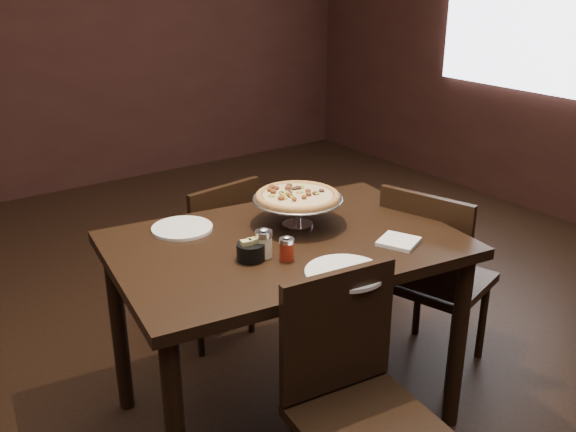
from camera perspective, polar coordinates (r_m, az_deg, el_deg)
room at (r=2.24m, az=1.07°, el=11.57°), size 6.04×7.04×2.84m
dining_table at (r=2.49m, az=-0.27°, el=-4.38°), size 1.40×1.04×0.81m
pizza_stand at (r=2.53m, az=0.86°, el=1.73°), size 0.36×0.36×0.15m
parmesan_shaker at (r=2.29m, az=-2.17°, el=-2.42°), size 0.06×0.06×0.11m
pepper_flake_shaker at (r=2.26m, az=-0.13°, el=-2.91°), size 0.05×0.05×0.09m
packet_caddy at (r=2.27m, az=-3.34°, el=-3.12°), size 0.10×0.10×0.08m
napkin_stack at (r=2.44m, az=9.80°, el=-2.25°), size 0.18×0.18×0.01m
plate_left at (r=2.57m, az=-9.40°, el=-1.07°), size 0.24×0.24×0.01m
plate_near at (r=2.18m, az=5.08°, el=-5.05°), size 0.27×0.27×0.01m
serving_spatula at (r=2.44m, az=1.95°, el=0.87°), size 0.14×0.14×0.02m
chair_far at (r=3.16m, az=-6.71°, el=-3.41°), size 0.44×0.44×0.85m
chair_near at (r=2.16m, az=6.02°, el=-15.81°), size 0.46×0.46×0.89m
chair_side at (r=2.95m, az=12.67°, el=-5.06°), size 0.52×0.52×0.90m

